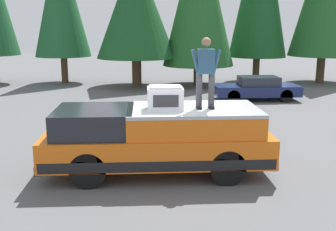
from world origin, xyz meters
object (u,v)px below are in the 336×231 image
at_px(parked_car_navy, 257,88).
at_px(compressor_unit, 165,98).
at_px(pickup_truck, 157,139).
at_px(person_on_truck_bed, 206,71).

bearing_deg(parked_car_navy, compressor_unit, 153.20).
height_order(pickup_truck, person_on_truck_bed, person_on_truck_bed).
xyz_separation_m(compressor_unit, parked_car_navy, (9.95, -5.03, -1.35)).
bearing_deg(compressor_unit, parked_car_navy, -26.80).
distance_m(pickup_truck, parked_car_navy, 11.10).
xyz_separation_m(pickup_truck, compressor_unit, (-0.15, -0.19, 1.05)).
height_order(compressor_unit, person_on_truck_bed, person_on_truck_bed).
distance_m(person_on_truck_bed, parked_car_navy, 10.88).
height_order(pickup_truck, parked_car_navy, pickup_truck).
relative_size(pickup_truck, parked_car_navy, 1.35).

